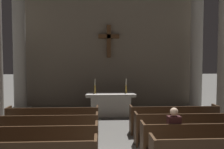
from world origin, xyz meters
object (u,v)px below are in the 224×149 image
at_px(pew_right_row_2, 201,140).
at_px(pew_right_row_3, 185,128).
at_px(pew_left_row_3, 46,130).
at_px(altar, 111,104).
at_px(column_left_third, 19,52).
at_px(column_right_third, 196,53).
at_px(pew_left_row_4, 53,121).
at_px(pew_right_row_4, 174,119).
at_px(pew_left_row_2, 36,143).
at_px(candlestick_left, 95,89).
at_px(lone_worshipper, 173,132).
at_px(candlestick_right, 126,89).

relative_size(pew_right_row_2, pew_right_row_3, 1.00).
distance_m(pew_left_row_3, altar, 4.29).
height_order(column_left_third, column_right_third, same).
bearing_deg(column_left_third, column_right_third, 0.00).
height_order(pew_left_row_4, altar, altar).
relative_size(pew_right_row_4, column_right_third, 0.51).
height_order(column_left_third, altar, column_left_third).
bearing_deg(column_right_third, pew_left_row_2, -137.40).
relative_size(pew_left_row_2, pew_right_row_3, 1.00).
relative_size(pew_right_row_4, candlestick_left, 4.54).
xyz_separation_m(pew_left_row_4, pew_right_row_4, (4.07, 0.00, 0.00)).
distance_m(pew_right_row_3, lone_worshipper, 1.28).
relative_size(column_left_third, candlestick_right, 8.96).
relative_size(pew_left_row_3, pew_left_row_4, 1.00).
relative_size(column_left_third, candlestick_left, 8.96).
bearing_deg(pew_left_row_3, lone_worshipper, -17.24).
distance_m(pew_left_row_3, candlestick_right, 4.72).
relative_size(pew_left_row_2, candlestick_right, 4.54).
relative_size(pew_right_row_2, pew_right_row_4, 1.00).
relative_size(altar, candlestick_right, 3.34).
bearing_deg(pew_left_row_3, column_left_third, 115.58).
bearing_deg(pew_left_row_3, column_right_third, 36.84).
bearing_deg(pew_left_row_4, pew_left_row_2, -90.00).
bearing_deg(pew_left_row_3, pew_right_row_4, 14.89).
xyz_separation_m(column_right_third, lone_worshipper, (-2.98, -5.80, -2.18)).
relative_size(pew_right_row_3, candlestick_left, 4.54).
bearing_deg(pew_right_row_2, pew_left_row_2, 180.00).
distance_m(column_left_third, candlestick_right, 5.37).
distance_m(pew_left_row_2, candlestick_right, 5.62).
bearing_deg(candlestick_right, pew_left_row_4, -135.46).
relative_size(pew_left_row_4, column_right_third, 0.51).
relative_size(pew_right_row_3, altar, 1.36).
bearing_deg(altar, pew_right_row_4, -52.90).
distance_m(pew_right_row_2, candlestick_right, 5.09).
relative_size(pew_right_row_3, column_right_third, 0.51).
xyz_separation_m(pew_right_row_2, candlestick_left, (-2.74, 4.86, 0.74)).
relative_size(pew_right_row_4, column_left_third, 0.51).
distance_m(pew_left_row_3, pew_right_row_2, 4.21).
height_order(pew_left_row_4, lone_worshipper, lone_worshipper).
xyz_separation_m(column_left_third, altar, (4.31, -0.98, -2.34)).
xyz_separation_m(pew_left_row_3, pew_right_row_3, (4.07, 0.00, 0.00)).
distance_m(pew_left_row_3, lone_worshipper, 3.53).
height_order(pew_left_row_2, pew_left_row_3, same).
bearing_deg(pew_left_row_2, altar, 67.26).
height_order(pew_right_row_3, candlestick_left, candlestick_left).
bearing_deg(altar, pew_right_row_3, -61.66).
xyz_separation_m(pew_right_row_2, column_right_third, (2.28, 5.84, 2.39)).
distance_m(candlestick_left, candlestick_right, 1.40).
distance_m(pew_left_row_4, column_left_third, 4.94).
distance_m(pew_right_row_4, lone_worshipper, 2.25).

